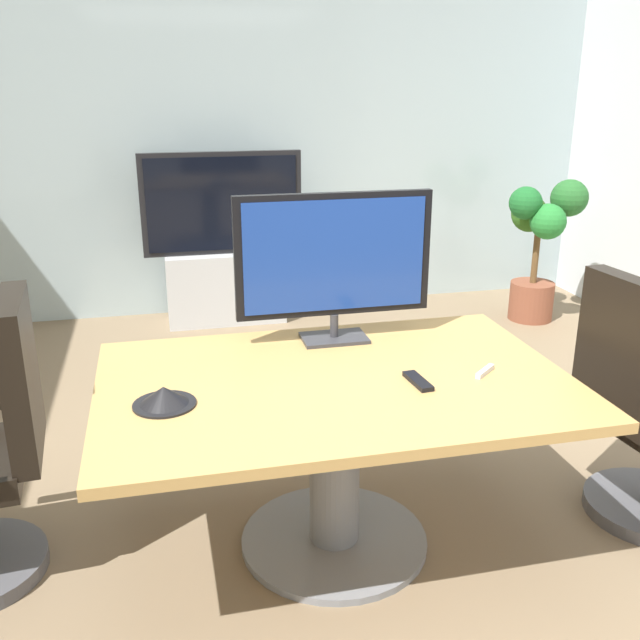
{
  "coord_description": "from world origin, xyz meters",
  "views": [
    {
      "loc": [
        -0.62,
        -2.33,
        1.81
      ],
      "look_at": [
        -0.0,
        0.3,
        0.89
      ],
      "focal_mm": 39.63,
      "sensor_mm": 36.0,
      "label": 1
    }
  ],
  "objects_px": {
    "tv_monitor": "(334,259)",
    "potted_plant": "(540,238)",
    "conference_table": "(335,424)",
    "conference_phone": "(164,397)",
    "wall_display_unit": "(225,266)",
    "remote_control": "(418,381)"
  },
  "relations": [
    {
      "from": "tv_monitor",
      "to": "potted_plant",
      "type": "bearing_deg",
      "value": 43.22
    },
    {
      "from": "conference_table",
      "to": "conference_phone",
      "type": "relative_size",
      "value": 8.05
    },
    {
      "from": "potted_plant",
      "to": "conference_phone",
      "type": "height_order",
      "value": "potted_plant"
    },
    {
      "from": "tv_monitor",
      "to": "wall_display_unit",
      "type": "xyz_separation_m",
      "value": [
        -0.23,
        2.53,
        -0.65
      ]
    },
    {
      "from": "conference_table",
      "to": "tv_monitor",
      "type": "bearing_deg",
      "value": 76.48
    },
    {
      "from": "wall_display_unit",
      "to": "conference_phone",
      "type": "relative_size",
      "value": 5.95
    },
    {
      "from": "conference_table",
      "to": "potted_plant",
      "type": "xyz_separation_m",
      "value": [
        2.26,
        2.44,
        0.11
      ]
    },
    {
      "from": "conference_phone",
      "to": "remote_control",
      "type": "relative_size",
      "value": 1.29
    },
    {
      "from": "tv_monitor",
      "to": "potted_plant",
      "type": "relative_size",
      "value": 0.77
    },
    {
      "from": "remote_control",
      "to": "tv_monitor",
      "type": "bearing_deg",
      "value": 104.46
    },
    {
      "from": "remote_control",
      "to": "conference_table",
      "type": "bearing_deg",
      "value": 152.82
    },
    {
      "from": "tv_monitor",
      "to": "wall_display_unit",
      "type": "bearing_deg",
      "value": 95.09
    },
    {
      "from": "conference_phone",
      "to": "conference_table",
      "type": "bearing_deg",
      "value": 8.21
    },
    {
      "from": "tv_monitor",
      "to": "wall_display_unit",
      "type": "distance_m",
      "value": 2.62
    },
    {
      "from": "wall_display_unit",
      "to": "conference_phone",
      "type": "distance_m",
      "value": 3.09
    },
    {
      "from": "tv_monitor",
      "to": "conference_table",
      "type": "bearing_deg",
      "value": -103.52
    },
    {
      "from": "tv_monitor",
      "to": "conference_phone",
      "type": "height_order",
      "value": "tv_monitor"
    },
    {
      "from": "conference_table",
      "to": "remote_control",
      "type": "relative_size",
      "value": 10.42
    },
    {
      "from": "potted_plant",
      "to": "remote_control",
      "type": "height_order",
      "value": "potted_plant"
    },
    {
      "from": "remote_control",
      "to": "potted_plant",
      "type": "bearing_deg",
      "value": 47.24
    },
    {
      "from": "tv_monitor",
      "to": "potted_plant",
      "type": "height_order",
      "value": "tv_monitor"
    },
    {
      "from": "conference_phone",
      "to": "potted_plant",
      "type": "bearing_deg",
      "value": 41.21
    }
  ]
}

